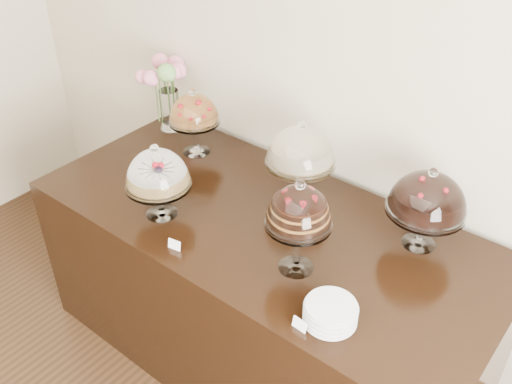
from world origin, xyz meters
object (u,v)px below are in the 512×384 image
Objects in this scene: cake_stand_sugar_sponge at (157,172)px; display_counter at (262,290)px; cake_stand_dark_choco at (428,197)px; flower_vase at (167,84)px; plate_stack at (330,313)px; cake_stand_cheesecake at (301,149)px; cake_stand_fruit_tart at (194,112)px; cake_stand_choco_layer at (299,211)px.

display_counter is at bearing 32.87° from cake_stand_sugar_sponge.
flower_vase reaches higher than cake_stand_dark_choco.
flower_vase reaches higher than plate_stack.
cake_stand_cheesecake is (0.02, 0.25, 0.72)m from display_counter.
cake_stand_sugar_sponge is 0.84m from flower_vase.
flower_vase is (-0.31, 0.11, 0.03)m from cake_stand_fruit_tart.
flower_vase is 1.70m from plate_stack.
cake_stand_fruit_tart is (-0.68, 0.00, -0.03)m from cake_stand_cheesecake.
cake_stand_fruit_tart is (-0.96, 0.42, -0.05)m from cake_stand_choco_layer.
cake_stand_cheesecake is at bearing 50.32° from cake_stand_sugar_sponge.
cake_stand_sugar_sponge is at bearing -172.75° from cake_stand_choco_layer.
display_counter is 0.76m from cake_stand_cheesecake.
cake_stand_fruit_tart is 0.33m from flower_vase.
cake_stand_dark_choco is at bearing 24.67° from display_counter.
plate_stack is at bearing -46.51° from cake_stand_cheesecake.
cake_stand_fruit_tart is at bearing 156.49° from cake_stand_choco_layer.
cake_stand_choco_layer is at bearing -125.60° from cake_stand_dark_choco.
flower_vase is at bearing 173.65° from cake_stand_cheesecake.
display_counter is 5.93× the size of cake_stand_fruit_tart.
flower_vase is at bearing 177.51° from cake_stand_dark_choco.
cake_stand_dark_choco is 1.04× the size of cake_stand_fruit_tart.
cake_stand_dark_choco reaches higher than cake_stand_fruit_tart.
plate_stack is (0.27, -0.16, -0.25)m from cake_stand_choco_layer.
display_counter is 5.12× the size of flower_vase.
plate_stack is (0.55, -0.58, -0.22)m from cake_stand_cheesecake.
display_counter is 5.98× the size of cake_stand_sugar_sponge.
display_counter is 0.98m from cake_stand_fruit_tart.
plate_stack is at bearing -95.48° from cake_stand_dark_choco.
cake_stand_dark_choco is 1.60m from flower_vase.
plate_stack is at bearing -29.90° from display_counter.
cake_stand_fruit_tart is (-0.26, 0.51, 0.01)m from cake_stand_sugar_sponge.
cake_stand_cheesecake is at bearing 133.49° from plate_stack.
cake_stand_fruit_tart is at bearing -178.30° from cake_stand_dark_choco.
cake_stand_cheesecake reaches higher than cake_stand_dark_choco.
cake_stand_dark_choco reaches higher than plate_stack.
flower_vase is (-0.99, 0.11, 0.00)m from cake_stand_cheesecake.
cake_stand_dark_choco is at bearing 54.40° from cake_stand_choco_layer.
cake_stand_sugar_sponge is 1.89× the size of plate_stack.
cake_stand_cheesecake is 1.06× the size of cake_stand_dark_choco.
cake_stand_sugar_sponge is at bearing -129.68° from cake_stand_cheesecake.
display_counter is 0.82m from cake_stand_choco_layer.
cake_stand_sugar_sponge is 1.16m from cake_stand_dark_choco.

